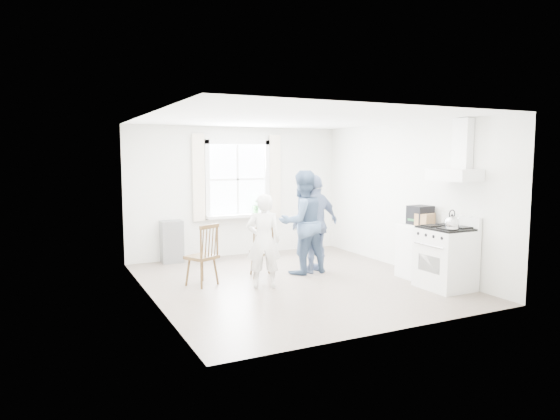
% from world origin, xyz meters
% --- Properties ---
extents(room_shell, '(4.62, 5.12, 2.64)m').
position_xyz_m(room_shell, '(0.00, 0.00, 1.30)').
color(room_shell, '#7C6B5F').
rests_on(room_shell, ground).
extents(window_assembly, '(1.88, 0.24, 1.70)m').
position_xyz_m(window_assembly, '(0.00, 2.45, 1.46)').
color(window_assembly, white).
rests_on(window_assembly, room_shell).
extents(range_hood, '(0.45, 0.76, 0.94)m').
position_xyz_m(range_hood, '(2.07, -1.35, 1.90)').
color(range_hood, white).
rests_on(range_hood, room_shell).
extents(shelf_unit, '(0.40, 0.30, 0.80)m').
position_xyz_m(shelf_unit, '(-1.40, 2.33, 0.40)').
color(shelf_unit, slate).
rests_on(shelf_unit, ground).
extents(gas_stove, '(0.68, 0.76, 1.12)m').
position_xyz_m(gas_stove, '(1.91, -1.35, 0.48)').
color(gas_stove, white).
rests_on(gas_stove, ground).
extents(kettle, '(0.21, 0.21, 0.30)m').
position_xyz_m(kettle, '(1.77, -1.59, 1.05)').
color(kettle, silver).
rests_on(kettle, gas_stove).
extents(low_cabinet, '(0.50, 0.55, 0.90)m').
position_xyz_m(low_cabinet, '(1.98, -0.65, 0.45)').
color(low_cabinet, white).
rests_on(low_cabinet, ground).
extents(stereo_stack, '(0.37, 0.34, 0.31)m').
position_xyz_m(stereo_stack, '(2.01, -0.65, 1.05)').
color(stereo_stack, black).
rests_on(stereo_stack, low_cabinet).
extents(cardboard_box, '(0.36, 0.30, 0.19)m').
position_xyz_m(cardboard_box, '(2.00, -0.77, 1.00)').
color(cardboard_box, '#AE8254').
rests_on(cardboard_box, low_cabinet).
extents(windsor_chair_a, '(0.56, 0.55, 0.98)m').
position_xyz_m(windsor_chair_a, '(-1.33, 0.38, 0.60)').
color(windsor_chair_a, '#422C15').
rests_on(windsor_chair_a, ground).
extents(windsor_chair_b, '(0.44, 0.43, 0.87)m').
position_xyz_m(windsor_chair_b, '(-0.32, 0.50, 0.53)').
color(windsor_chair_b, '#422C15').
rests_on(windsor_chair_b, ground).
extents(person_left, '(0.68, 0.68, 1.46)m').
position_xyz_m(person_left, '(-0.57, -0.08, 0.73)').
color(person_left, white).
rests_on(person_left, ground).
extents(person_mid, '(0.92, 0.92, 1.78)m').
position_xyz_m(person_mid, '(0.41, 0.48, 0.89)').
color(person_mid, '#415778').
rests_on(person_mid, ground).
extents(person_right, '(1.21, 1.21, 1.70)m').
position_xyz_m(person_right, '(0.67, 0.47, 0.85)').
color(person_right, navy).
rests_on(person_right, ground).
extents(potted_plant, '(0.24, 0.24, 0.36)m').
position_xyz_m(potted_plant, '(0.37, 2.36, 1.03)').
color(potted_plant, '#347534').
rests_on(potted_plant, window_assembly).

